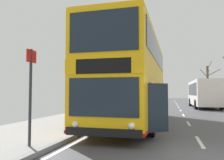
# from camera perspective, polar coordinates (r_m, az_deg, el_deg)

# --- Properties ---
(double_decker_bus_main) EXTENTS (3.20, 10.88, 4.43)m
(double_decker_bus_main) POSITION_cam_1_polar(r_m,az_deg,el_deg) (12.20, 5.31, 0.12)
(double_decker_bus_main) COLOR #F4B20F
(double_decker_bus_main) RESTS_ON ground
(background_bus_far_lane) EXTENTS (2.66, 9.71, 2.94)m
(background_bus_far_lane) POSITION_cam_1_polar(r_m,az_deg,el_deg) (27.70, 21.48, -2.97)
(background_bus_far_lane) COLOR white
(background_bus_far_lane) RESTS_ON ground
(bus_stop_sign_near) EXTENTS (0.08, 0.44, 2.72)m
(bus_stop_sign_near) POSITION_cam_1_polar(r_m,az_deg,el_deg) (6.97, -19.30, -1.42)
(bus_stop_sign_near) COLOR #2D2D33
(bus_stop_sign_near) RESTS_ON ground
(bare_tree_far_00) EXTENTS (3.14, 2.67, 6.64)m
(bare_tree_far_00) POSITION_cam_1_polar(r_m,az_deg,el_deg) (42.03, 22.40, -0.62)
(bare_tree_far_00) COLOR brown
(bare_tree_far_00) RESTS_ON ground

